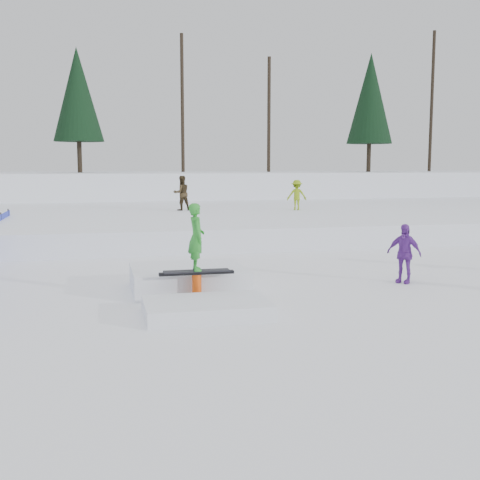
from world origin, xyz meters
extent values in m
plane|color=white|center=(0.00, 0.00, 0.00)|extent=(120.00, 120.00, 0.00)
cube|color=white|center=(0.00, 30.00, 1.20)|extent=(60.00, 14.00, 2.40)
cube|color=white|center=(0.00, 16.00, 0.40)|extent=(50.00, 18.00, 0.80)
cylinder|color=black|center=(-6.50, 12.30, 0.55)|extent=(0.05, 0.05, 1.10)
cylinder|color=black|center=(-6.50, 14.20, 0.55)|extent=(0.05, 0.05, 1.10)
cylinder|color=black|center=(-4.00, 28.50, 3.40)|extent=(0.30, 0.30, 2.00)
cone|color=black|center=(-4.00, 28.50, 7.38)|extent=(3.20, 3.20, 5.95)
cylinder|color=black|center=(3.00, 30.50, 7.15)|extent=(0.24, 0.24, 9.50)
cylinder|color=black|center=(9.00, 29.50, 6.40)|extent=(0.24, 0.24, 8.00)
cylinder|color=black|center=(16.00, 28.00, 3.40)|extent=(0.30, 0.30, 2.00)
cone|color=black|center=(16.00, 28.00, 7.55)|extent=(3.20, 3.20, 6.30)
cylinder|color=black|center=(22.00, 30.00, 7.65)|extent=(0.24, 0.24, 10.50)
imported|color=#342816|center=(0.91, 15.70, 1.60)|extent=(0.91, 0.78, 1.61)
imported|color=#7FA214|center=(6.20, 14.75, 1.50)|extent=(1.01, 0.73, 1.41)
imported|color=purple|center=(4.50, 1.30, 0.74)|extent=(0.84, 0.89, 1.47)
cube|color=white|center=(-0.83, 1.66, 0.27)|extent=(2.60, 2.20, 0.54)
cube|color=white|center=(-0.83, -0.84, 0.15)|extent=(2.40, 1.60, 0.30)
cylinder|color=orange|center=(-0.83, 0.36, 0.03)|extent=(0.44, 0.44, 0.06)
cylinder|color=orange|center=(-0.83, 0.36, 0.30)|extent=(0.20, 0.20, 0.60)
cube|color=black|center=(-0.83, 0.36, 0.63)|extent=(1.60, 0.16, 0.06)
cube|color=black|center=(-0.83, 0.36, 0.68)|extent=(1.40, 0.28, 0.03)
imported|color=green|center=(-0.83, 0.36, 1.40)|extent=(0.34, 0.52, 1.42)
camera|label=1|loc=(-2.78, -12.08, 2.92)|focal=45.00mm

